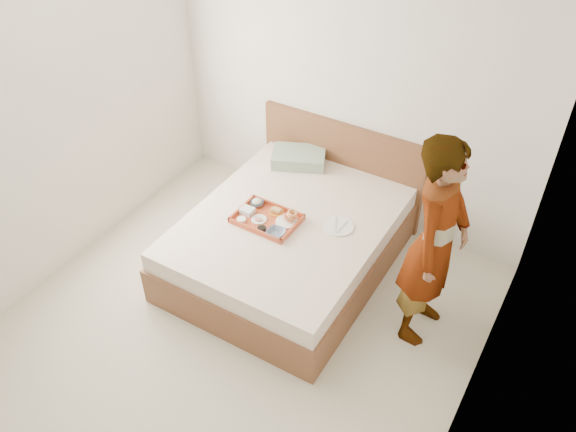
% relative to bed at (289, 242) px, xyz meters
% --- Properties ---
extents(ground, '(3.50, 4.00, 0.01)m').
position_rel_bed_xyz_m(ground, '(0.02, -1.00, -0.27)').
color(ground, '#BBB29E').
rests_on(ground, ground).
extents(ceiling, '(3.50, 4.00, 0.01)m').
position_rel_bed_xyz_m(ceiling, '(0.02, -1.00, 2.33)').
color(ceiling, white).
rests_on(ceiling, ground).
extents(wall_back, '(3.50, 0.01, 2.60)m').
position_rel_bed_xyz_m(wall_back, '(0.02, 1.00, 1.04)').
color(wall_back, silver).
rests_on(wall_back, ground).
extents(wall_left, '(0.01, 4.00, 2.60)m').
position_rel_bed_xyz_m(wall_left, '(-1.73, -1.00, 1.04)').
color(wall_left, silver).
rests_on(wall_left, ground).
extents(wall_right, '(0.01, 4.00, 2.60)m').
position_rel_bed_xyz_m(wall_right, '(1.77, -1.00, 1.04)').
color(wall_right, silver).
rests_on(wall_right, ground).
extents(bed, '(1.65, 2.00, 0.53)m').
position_rel_bed_xyz_m(bed, '(0.00, 0.00, 0.00)').
color(bed, brown).
rests_on(bed, ground).
extents(headboard, '(1.65, 0.06, 0.95)m').
position_rel_bed_xyz_m(headboard, '(0.00, 0.97, 0.21)').
color(headboard, brown).
rests_on(headboard, ground).
extents(pillow, '(0.59, 0.51, 0.12)m').
position_rel_bed_xyz_m(pillow, '(-0.35, 0.76, 0.32)').
color(pillow, '#97B698').
rests_on(pillow, bed).
extents(tray, '(0.53, 0.39, 0.05)m').
position_rel_bed_xyz_m(tray, '(-0.14, -0.12, 0.29)').
color(tray, '#C5512C').
rests_on(tray, bed).
extents(prawn_plate, '(0.18, 0.18, 0.01)m').
position_rel_bed_xyz_m(prawn_plate, '(0.01, -0.06, 0.29)').
color(prawn_plate, white).
rests_on(prawn_plate, tray).
extents(navy_bowl_big, '(0.15, 0.15, 0.04)m').
position_rel_bed_xyz_m(navy_bowl_big, '(0.02, -0.24, 0.30)').
color(navy_bowl_big, navy).
rests_on(navy_bowl_big, tray).
extents(sauce_dish, '(0.08, 0.08, 0.03)m').
position_rel_bed_xyz_m(sauce_dish, '(-0.10, -0.26, 0.29)').
color(sauce_dish, black).
rests_on(sauce_dish, tray).
extents(meat_plate, '(0.13, 0.13, 0.01)m').
position_rel_bed_xyz_m(meat_plate, '(-0.20, -0.16, 0.28)').
color(meat_plate, white).
rests_on(meat_plate, tray).
extents(bread_plate, '(0.13, 0.13, 0.01)m').
position_rel_bed_xyz_m(bread_plate, '(-0.12, -0.00, 0.28)').
color(bread_plate, orange).
rests_on(bread_plate, tray).
extents(salad_bowl, '(0.12, 0.12, 0.04)m').
position_rel_bed_xyz_m(salad_bowl, '(-0.32, 0.00, 0.30)').
color(salad_bowl, navy).
rests_on(salad_bowl, tray).
extents(plastic_tub, '(0.11, 0.09, 0.05)m').
position_rel_bed_xyz_m(plastic_tub, '(-0.33, -0.13, 0.30)').
color(plastic_tub, silver).
rests_on(plastic_tub, tray).
extents(cheese_round, '(0.08, 0.08, 0.03)m').
position_rel_bed_xyz_m(cheese_round, '(-0.31, -0.25, 0.29)').
color(cheese_round, white).
rests_on(cheese_round, tray).
extents(dinner_plate, '(0.28, 0.28, 0.01)m').
position_rel_bed_xyz_m(dinner_plate, '(0.41, 0.12, 0.27)').
color(dinner_plate, white).
rests_on(dinner_plate, bed).
extents(person, '(0.44, 0.65, 1.75)m').
position_rel_bed_xyz_m(person, '(1.25, -0.06, 0.61)').
color(person, white).
rests_on(person, ground).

